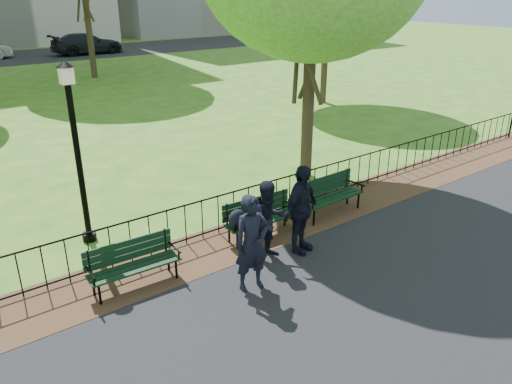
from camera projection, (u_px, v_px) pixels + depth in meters
ground at (286, 269)px, 9.44m from camera, size 120.00×120.00×0.00m
asphalt_path at (444, 372)px, 6.94m from camera, size 60.00×9.20×0.01m
dirt_strip at (240, 239)px, 10.54m from camera, size 60.00×1.60×0.01m
iron_fence at (226, 210)px, 10.72m from camera, size 24.06×0.06×1.00m
park_bench_main at (250, 216)px, 10.28m from camera, size 1.70×0.63×0.93m
park_bench_left_a at (132, 259)px, 8.76m from camera, size 1.65×0.57×0.92m
park_bench_right_a at (329, 191)px, 11.55m from camera, size 1.73×0.58×0.97m
lamppost at (77, 149)px, 9.75m from camera, size 0.33×0.33×3.71m
person_left at (252, 243)px, 8.54m from camera, size 0.70×0.52×1.76m
person_mid at (269, 220)px, 9.56m from camera, size 0.82×0.50×1.59m
person_right at (301, 210)px, 9.74m from camera, size 1.15×0.73×1.82m
sedan_dark at (87, 44)px, 38.48m from camera, size 5.41×2.27×1.56m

